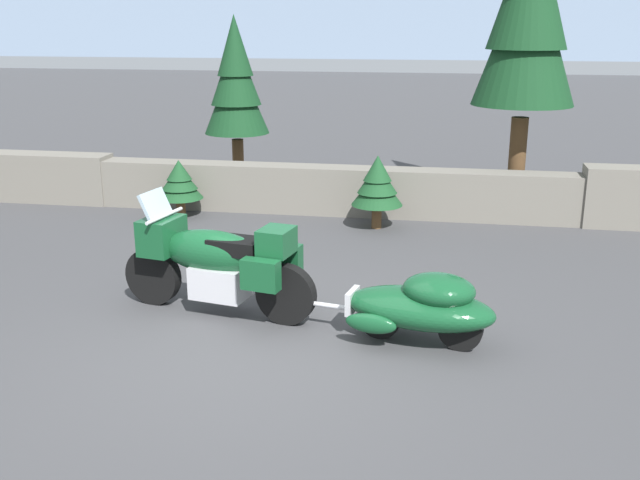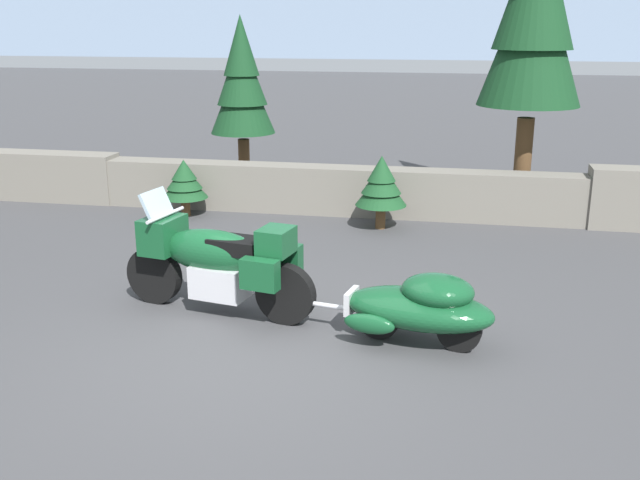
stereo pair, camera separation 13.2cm
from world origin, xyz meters
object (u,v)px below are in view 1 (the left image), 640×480
object	(u,v)px
car_shaped_trailer	(421,305)
pine_tree_secondary	(236,81)
pine_tree_tall	(529,2)
touring_motorcycle	(216,260)

from	to	relation	value
car_shaped_trailer	pine_tree_secondary	xyz separation A→B (m)	(-3.79, 6.68, 1.62)
pine_tree_tall	pine_tree_secondary	xyz separation A→B (m)	(-5.16, 0.80, -1.37)
touring_motorcycle	car_shaped_trailer	bearing A→B (deg)	-10.94
car_shaped_trailer	pine_tree_tall	world-z (taller)	pine_tree_tall
pine_tree_secondary	pine_tree_tall	bearing A→B (deg)	-8.79
touring_motorcycle	pine_tree_secondary	xyz separation A→B (m)	(-1.54, 6.25, 1.40)
pine_tree_tall	car_shaped_trailer	bearing A→B (deg)	-103.08
touring_motorcycle	pine_tree_secondary	bearing A→B (deg)	103.81
touring_motorcycle	pine_tree_tall	distance (m)	7.11
car_shaped_trailer	pine_tree_secondary	distance (m)	7.85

